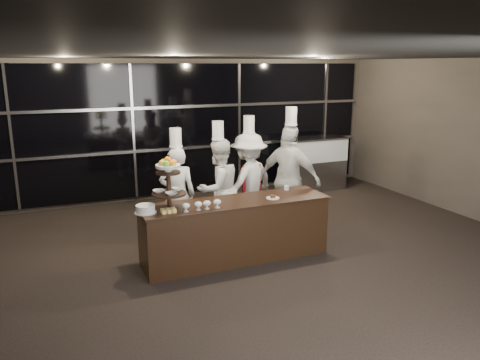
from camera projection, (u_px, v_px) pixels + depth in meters
name	position (u px, v px, depth m)	size (l,w,h in m)	color
room	(304.00, 179.00, 5.82)	(10.00, 10.00, 10.00)	black
window_wall	(188.00, 129.00, 10.23)	(8.60, 0.10, 2.80)	black
buffet_counter	(236.00, 230.00, 7.03)	(2.84, 0.74, 0.92)	black
display_stand	(168.00, 180.00, 6.44)	(0.48, 0.48, 0.74)	black
compotes	(202.00, 204.00, 6.48)	(0.57, 0.11, 0.12)	silver
layer_cake	(145.00, 209.00, 6.35)	(0.30, 0.30, 0.11)	white
pastry_squares	(168.00, 211.00, 6.36)	(0.20, 0.13, 0.05)	#F7D978
small_plate	(273.00, 197.00, 7.04)	(0.20, 0.20, 0.05)	white
chef_cup	(287.00, 188.00, 7.51)	(0.08, 0.08, 0.07)	white
display_case	(314.00, 161.00, 10.94)	(1.46, 0.64, 1.24)	#A5A5AA
chef_a	(177.00, 193.00, 7.66)	(0.67, 0.54, 1.90)	silver
chef_b	(219.00, 188.00, 7.88)	(0.97, 0.86, 1.99)	white
chef_c	(249.00, 181.00, 8.27)	(1.29, 1.05, 2.03)	silver
chef_d	(290.00, 179.00, 8.03)	(1.04, 1.17, 2.20)	silver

